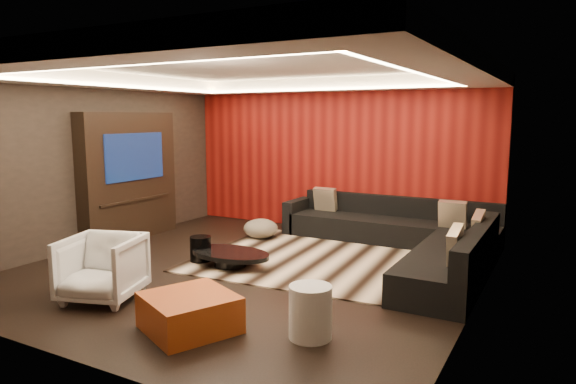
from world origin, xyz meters
The scene contains 26 objects.
floor centered at (0.00, 0.00, -0.01)m, with size 6.00×6.00×0.02m, color black.
ceiling centered at (0.00, 0.00, 2.81)m, with size 6.00×6.00×0.02m, color silver.
wall_back centered at (0.00, 3.01, 1.40)m, with size 6.00×0.02×2.80m, color black.
wall_left centered at (-3.01, 0.00, 1.40)m, with size 0.02×6.00×2.80m, color black.
wall_right centered at (3.01, 0.00, 1.40)m, with size 0.02×6.00×2.80m, color black.
red_feature_wall centered at (0.00, 2.97, 1.40)m, with size 5.98×0.05×2.78m, color #6B0C0A.
soffit_back centered at (0.00, 2.70, 2.69)m, with size 6.00×0.60×0.22m, color silver.
soffit_front centered at (0.00, -2.70, 2.69)m, with size 6.00×0.60×0.22m, color silver.
soffit_left centered at (-2.70, 0.00, 2.69)m, with size 0.60×4.80×0.22m, color silver.
soffit_right centered at (2.70, 0.00, 2.69)m, with size 0.60×4.80×0.22m, color silver.
cove_back centered at (0.00, 2.36, 2.60)m, with size 4.80×0.08×0.04m, color #FFD899.
cove_front centered at (0.00, -2.36, 2.60)m, with size 4.80×0.08×0.04m, color #FFD899.
cove_left centered at (-2.36, 0.00, 2.60)m, with size 0.08×4.80×0.04m, color #FFD899.
cove_right centered at (2.36, 0.00, 2.60)m, with size 0.08×4.80×0.04m, color #FFD899.
tv_surround centered at (-2.85, 0.60, 1.10)m, with size 0.30×2.00×2.20m, color black.
tv_screen centered at (-2.69, 0.60, 1.45)m, with size 0.04×1.30×0.80m, color black.
tv_shelf centered at (-2.69, 0.60, 0.70)m, with size 0.04×1.60×0.04m, color black.
rug centered at (0.91, 0.98, 0.01)m, with size 4.00×3.00×0.02m, color beige.
coffee_table centered at (-0.31, 0.00, 0.12)m, with size 1.25×1.25×0.21m, color black.
drum_stool centered at (-0.84, 0.00, 0.20)m, with size 0.31×0.31×0.37m, color black.
striped_pouf centered at (-0.84, 1.68, 0.19)m, with size 0.60×0.60×0.33m, color beige.
white_side_table centered at (1.74, -1.57, 0.26)m, with size 0.42×0.42×0.52m, color white.
orange_ottoman centered at (0.60, -1.99, 0.18)m, with size 0.82×0.82×0.36m, color #AC2C16.
armchair centered at (-0.85, -1.80, 0.38)m, with size 0.82×0.84×0.76m, color silver.
sectional_sofa centered at (1.73, 1.86, 0.26)m, with size 3.65×3.50×0.75m.
throw_pillows centered at (1.94, 1.68, 0.62)m, with size 3.15×2.78×0.50m.
Camera 1 is at (3.82, -5.81, 2.12)m, focal length 32.00 mm.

